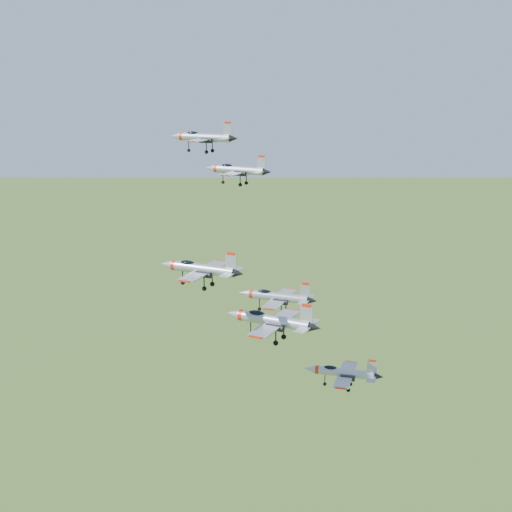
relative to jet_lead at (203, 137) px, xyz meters
The scene contains 6 objects.
jet_lead is the anchor object (origin of this frame).
jet_left_high 22.63m from the jet_lead, 41.58° to the right, with size 10.64×8.83×2.84m.
jet_right_high 37.54m from the jet_lead, 54.94° to the right, with size 12.18×10.15×3.26m.
jet_left_low 31.38m from the jet_lead, 23.10° to the right, with size 12.82×10.79×3.44m.
jet_right_low 42.20m from the jet_lead, 40.66° to the right, with size 13.75×11.41×3.67m.
jet_trail 48.14m from the jet_lead, 24.62° to the right, with size 10.96×9.31×2.98m.
Camera 1 is at (58.67, -84.18, 147.28)m, focal length 50.00 mm.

